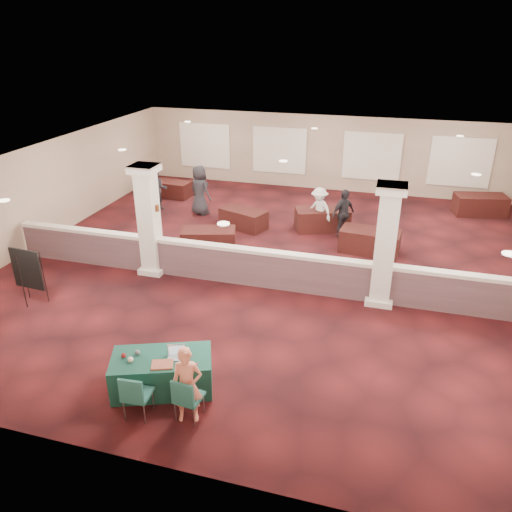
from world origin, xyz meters
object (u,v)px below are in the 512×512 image
(easel_board, at_px, (27,270))
(far_table_front_center, at_px, (243,219))
(near_table, at_px, (162,373))
(far_table_back_right, at_px, (480,205))
(conf_chair_main, at_px, (186,396))
(conf_chair_side, at_px, (135,393))
(far_table_back_left, at_px, (172,189))
(attendee_a, at_px, (157,190))
(far_table_back_center, at_px, (322,219))
(far_table_front_right, at_px, (370,241))
(attendee_d, at_px, (200,190))
(far_table_front_left, at_px, (209,240))
(woman, at_px, (187,385))
(attendee_c, at_px, (343,214))
(attendee_b, at_px, (319,210))

(easel_board, height_order, far_table_front_center, easel_board)
(near_table, xyz_separation_m, far_table_back_right, (7.22, 12.60, 0.01))
(conf_chair_main, distance_m, conf_chair_side, 0.94)
(far_table_back_right, bearing_deg, far_table_back_left, -174.25)
(far_table_back_left, bearing_deg, far_table_front_center, -32.91)
(attendee_a, bearing_deg, easel_board, -113.68)
(far_table_back_left, height_order, far_table_back_center, far_table_back_center)
(far_table_front_right, distance_m, far_table_back_center, 2.35)
(easel_board, height_order, far_table_back_left, easel_board)
(attendee_d, bearing_deg, conf_chair_main, 134.45)
(near_table, relative_size, far_table_front_center, 1.18)
(near_table, bearing_deg, far_table_front_left, 82.24)
(far_table_front_right, bearing_deg, conf_chair_side, -112.02)
(woman, relative_size, attendee_d, 0.81)
(far_table_back_left, bearing_deg, attendee_c, -18.36)
(far_table_back_center, bearing_deg, attendee_c, -33.71)
(easel_board, relative_size, far_table_back_center, 0.82)
(far_table_front_center, bearing_deg, woman, -78.66)
(conf_chair_side, height_order, attendee_a, attendee_a)
(woman, height_order, attendee_b, attendee_b)
(far_table_back_right, bearing_deg, far_table_front_center, -155.27)
(far_table_front_center, relative_size, attendee_b, 1.05)
(conf_chair_side, relative_size, easel_board, 0.63)
(woman, relative_size, far_table_back_right, 0.82)
(attendee_b, bearing_deg, far_table_front_center, -141.03)
(far_table_back_right, bearing_deg, attendee_a, -166.54)
(conf_chair_side, relative_size, far_table_back_right, 0.51)
(conf_chair_side, height_order, far_table_front_left, conf_chair_side)
(woman, height_order, far_table_back_left, woman)
(conf_chair_side, bearing_deg, far_table_back_center, 76.15)
(far_table_back_right, bearing_deg, easel_board, -138.87)
(near_table, bearing_deg, attendee_d, 86.52)
(far_table_back_center, relative_size, far_table_back_right, 1.00)
(far_table_back_center, height_order, far_table_back_right, far_table_back_right)
(conf_chair_main, height_order, far_table_front_left, conf_chair_main)
(near_table, xyz_separation_m, attendee_d, (-3.06, 9.69, 0.57))
(attendee_b, distance_m, attendee_d, 4.66)
(far_table_front_left, xyz_separation_m, far_table_front_center, (0.50, 2.16, -0.01))
(attendee_c, bearing_deg, woman, -152.20)
(far_table_front_center, height_order, far_table_front_right, far_table_front_right)
(far_table_front_center, bearing_deg, easel_board, -119.06)
(far_table_front_left, xyz_separation_m, far_table_back_left, (-3.48, 4.74, -0.02))
(attendee_c, bearing_deg, easel_board, 170.49)
(conf_chair_main, height_order, attendee_d, attendee_d)
(far_table_back_right, xyz_separation_m, attendee_d, (-10.28, -2.91, 0.56))
(far_table_front_right, distance_m, attendee_c, 1.51)
(far_table_front_left, height_order, far_table_front_right, far_table_front_right)
(woman, xyz_separation_m, far_table_back_left, (-5.88, 12.02, -0.44))
(conf_chair_main, relative_size, far_table_front_right, 0.51)
(attendee_a, relative_size, attendee_b, 1.02)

